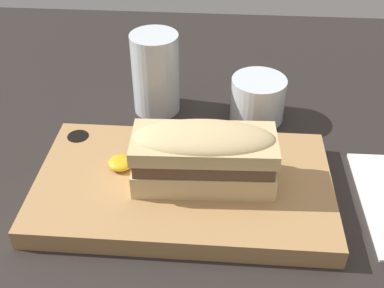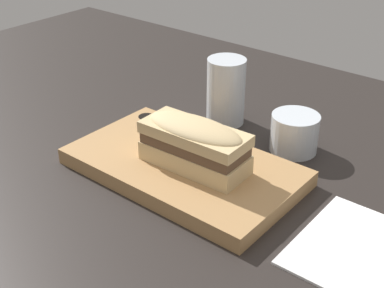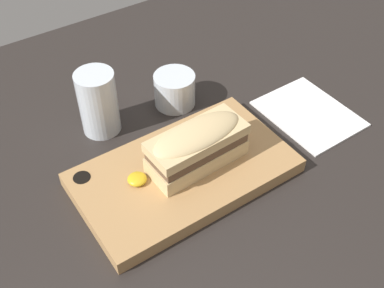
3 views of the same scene
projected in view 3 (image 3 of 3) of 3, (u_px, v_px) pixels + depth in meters
The scene contains 7 objects.
dining_table at pixel (200, 166), 87.12cm from camera, with size 189.75×114.36×2.00cm.
serving_board at pixel (184, 172), 82.76cm from camera, with size 36.79×21.10×2.72cm.
sandwich at pixel (197, 145), 79.73cm from camera, with size 17.29×7.88×7.87cm.
mustard_dollop at pixel (137, 179), 79.04cm from camera, with size 3.23×3.23×1.29cm.
water_glass at pixel (99, 106), 89.02cm from camera, with size 7.25×7.25×12.68cm.
wine_glass at pixel (175, 91), 96.24cm from camera, with size 8.27×8.27×6.74cm.
napkin at pixel (309, 114), 95.59cm from camera, with size 15.13×18.86×0.40cm.
Camera 3 is at (-34.58, -48.57, 64.65)cm, focal length 45.00 mm.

